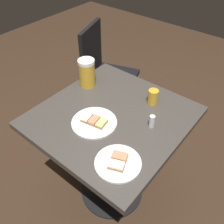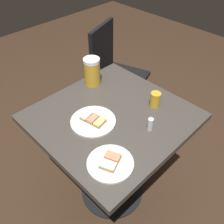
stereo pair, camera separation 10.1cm
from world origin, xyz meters
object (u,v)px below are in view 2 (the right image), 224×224
object	(u,v)px
plate_near	(93,121)
cafe_chair	(114,71)
salt_shaker	(150,124)
beer_glass_small	(155,100)
plate_far	(110,163)
beer_mug	(92,71)

from	to	relation	value
plate_near	cafe_chair	distance (m)	0.86
salt_shaker	beer_glass_small	bearing A→B (deg)	-149.26
plate_near	salt_shaker	xyz separation A→B (m)	(-0.16, 0.24, 0.03)
plate_far	beer_mug	distance (m)	0.63
cafe_chair	beer_glass_small	bearing A→B (deg)	43.98
plate_far	salt_shaker	size ratio (longest dim) A/B	2.94
plate_near	beer_mug	world-z (taller)	beer_mug
salt_shaker	cafe_chair	distance (m)	0.93
plate_near	plate_far	size ratio (longest dim) A/B	1.13
beer_mug	salt_shaker	bearing A→B (deg)	82.46
salt_shaker	plate_far	bearing A→B (deg)	2.37
cafe_chair	beer_mug	bearing A→B (deg)	10.78
salt_shaker	cafe_chair	bearing A→B (deg)	-123.70
cafe_chair	plate_far	bearing A→B (deg)	25.30
plate_far	beer_mug	size ratio (longest dim) A/B	1.21
plate_near	beer_mug	size ratio (longest dim) A/B	1.37
plate_far	beer_glass_small	world-z (taller)	beer_glass_small
beer_mug	beer_glass_small	distance (m)	0.42
beer_mug	salt_shaker	xyz separation A→B (m)	(0.07, 0.50, -0.05)
beer_glass_small	salt_shaker	size ratio (longest dim) A/B	1.23
beer_mug	salt_shaker	size ratio (longest dim) A/B	2.43
beer_glass_small	plate_far	bearing A→B (deg)	13.59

